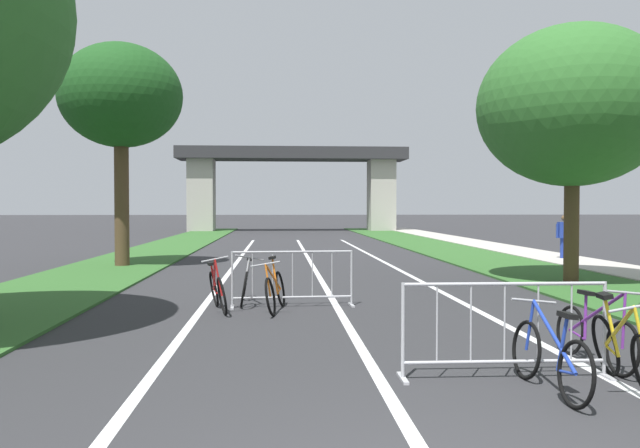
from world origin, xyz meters
TOP-DOWN VIEW (x-y plane):
  - grass_verge_left at (-6.12, 22.66)m, footprint 3.20×55.39m
  - grass_verge_right at (6.12, 22.66)m, footprint 3.20×55.39m
  - sidewalk_path_right at (8.81, 22.66)m, footprint 2.18×55.39m
  - lane_stripe_center at (0.00, 16.02)m, footprint 0.14×32.05m
  - lane_stripe_right_lane at (2.49, 16.02)m, footprint 0.14×32.05m
  - lane_stripe_left_lane at (-2.49, 16.02)m, footprint 0.14×32.05m
  - overpass_bridge at (0.00, 45.78)m, footprint 17.65×3.68m
  - tree_left_cypress_far at (-5.94, 16.39)m, footprint 3.77×3.77m
  - tree_right_oak_mid at (6.06, 11.35)m, footprint 4.58×4.58m
  - crowd_barrier_nearest at (1.37, 3.04)m, footprint 2.30×0.47m
  - crowd_barrier_second at (-0.82, 8.13)m, footprint 2.31×0.57m
  - bicycle_purple_0 at (2.63, 3.53)m, footprint 0.46×1.70m
  - bicycle_blue_1 at (1.63, 2.48)m, footprint 0.50×1.65m
  - bicycle_red_2 at (-2.18, 7.74)m, footprint 0.55×1.66m
  - bicycle_yellow_3 at (2.43, 2.54)m, footprint 0.61×1.73m
  - bicycle_silver_4 at (-1.73, 8.64)m, footprint 0.53×1.78m
  - bicycle_orange_5 at (-1.14, 7.65)m, footprint 0.65×1.74m
  - pedestrian_strolling at (8.90, 17.86)m, footprint 0.58×0.30m

SIDE VIEW (x-z plane):
  - lane_stripe_center at x=0.00m, z-range 0.00..0.01m
  - lane_stripe_right_lane at x=2.49m, z-range 0.00..0.01m
  - lane_stripe_left_lane at x=-2.49m, z-range 0.00..0.01m
  - grass_verge_left at x=-6.12m, z-range 0.00..0.05m
  - grass_verge_right at x=6.12m, z-range 0.00..0.05m
  - sidewalk_path_right at x=8.81m, z-range 0.00..0.08m
  - bicycle_purple_0 at x=2.63m, z-range -0.12..0.84m
  - bicycle_blue_1 at x=1.63m, z-range -0.09..0.81m
  - bicycle_orange_5 at x=-1.14m, z-range -0.11..0.86m
  - bicycle_red_2 at x=-2.18m, z-range -0.13..0.89m
  - bicycle_silver_4 at x=-1.73m, z-range -0.11..0.87m
  - bicycle_yellow_3 at x=2.43m, z-range -0.11..0.87m
  - crowd_barrier_nearest at x=1.37m, z-range -0.01..1.04m
  - crowd_barrier_second at x=-0.82m, z-range -0.01..1.04m
  - pedestrian_strolling at x=8.90m, z-range 0.17..1.76m
  - tree_right_oak_mid at x=6.06m, z-range 1.17..7.43m
  - overpass_bridge at x=0.00m, z-range 1.26..7.71m
  - tree_left_cypress_far at x=-5.94m, z-range 1.80..8.72m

